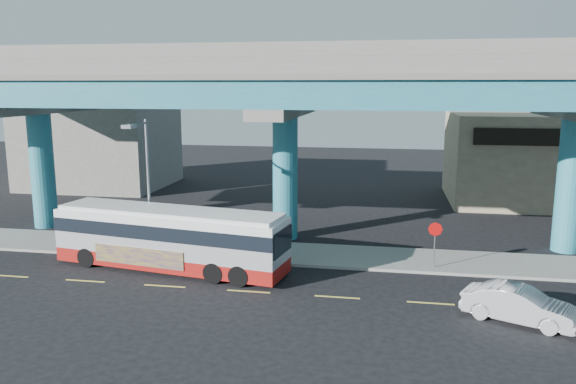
% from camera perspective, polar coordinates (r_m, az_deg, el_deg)
% --- Properties ---
extents(ground, '(120.00, 120.00, 0.00)m').
position_cam_1_polar(ground, '(26.05, -3.85, -9.82)').
color(ground, black).
rests_on(ground, ground).
extents(sidewalk, '(70.00, 4.00, 0.15)m').
position_cam_1_polar(sidewalk, '(31.10, -1.43, -6.20)').
color(sidewalk, gray).
rests_on(sidewalk, ground).
extents(lane_markings, '(58.00, 0.12, 0.01)m').
position_cam_1_polar(lane_markings, '(25.77, -4.02, -10.04)').
color(lane_markings, '#D8C64C').
rests_on(lane_markings, ground).
extents(viaduct, '(52.00, 12.40, 11.70)m').
position_cam_1_polar(viaduct, '(33.29, -0.26, 10.75)').
color(viaduct, '#20657A').
rests_on(viaduct, ground).
extents(building_beige, '(14.00, 10.23, 7.00)m').
position_cam_1_polar(building_beige, '(48.51, 24.37, 3.13)').
color(building_beige, tan).
rests_on(building_beige, ground).
extents(building_concrete, '(12.00, 10.00, 9.00)m').
position_cam_1_polar(building_concrete, '(54.45, -18.57, 5.32)').
color(building_concrete, gray).
rests_on(building_concrete, ground).
extents(transit_bus, '(12.36, 4.60, 3.11)m').
position_cam_1_polar(transit_bus, '(28.83, -11.90, -4.44)').
color(transit_bus, maroon).
rests_on(transit_bus, ground).
extents(sedan, '(4.70, 5.40, 1.41)m').
position_cam_1_polar(sedan, '(24.16, 22.43, -10.54)').
color(sedan, '#AEAEB3').
rests_on(sedan, ground).
extents(parked_car, '(2.30, 4.20, 1.33)m').
position_cam_1_polar(parked_car, '(34.30, -18.08, -3.84)').
color(parked_car, '#313237').
rests_on(parked_car, sidewalk).
extents(street_lamp, '(0.50, 2.40, 7.28)m').
position_cam_1_polar(street_lamp, '(30.11, -14.47, 2.34)').
color(street_lamp, gray).
rests_on(street_lamp, sidewalk).
extents(stop_sign, '(0.70, 0.08, 2.34)m').
position_cam_1_polar(stop_sign, '(28.90, 14.71, -4.29)').
color(stop_sign, gray).
rests_on(stop_sign, sidewalk).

